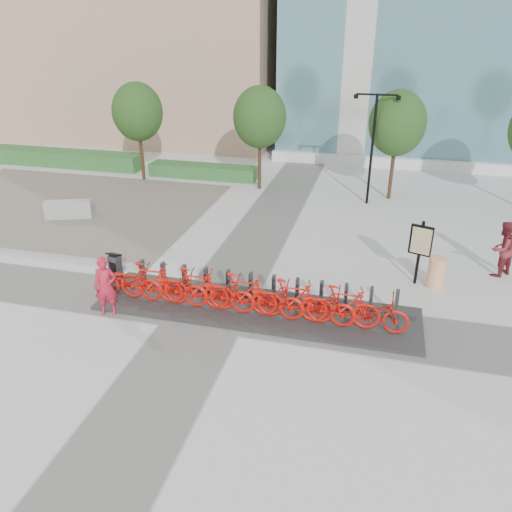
% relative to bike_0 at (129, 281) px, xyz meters
% --- Properties ---
extents(ground, '(120.00, 120.00, 0.00)m').
position_rel_bike_0_xyz_m(ground, '(2.60, 0.05, -0.64)').
color(ground, silver).
extents(gravel_patch, '(14.00, 14.00, 0.00)m').
position_rel_bike_0_xyz_m(gravel_patch, '(-7.40, 7.05, -0.63)').
color(gravel_patch, '#595349').
rests_on(gravel_patch, ground).
extents(hedge_a, '(10.00, 1.40, 0.90)m').
position_rel_bike_0_xyz_m(hedge_a, '(-11.40, 13.55, -0.19)').
color(hedge_a, '#224D21').
rests_on(hedge_a, ground).
extents(hedge_b, '(6.00, 1.20, 0.70)m').
position_rel_bike_0_xyz_m(hedge_b, '(-2.40, 13.25, -0.29)').
color(hedge_b, '#224D21').
rests_on(hedge_b, ground).
extents(tree_0, '(2.60, 2.60, 5.10)m').
position_rel_bike_0_xyz_m(tree_0, '(-5.40, 12.05, 2.95)').
color(tree_0, '#331F16').
rests_on(tree_0, ground).
extents(tree_1, '(2.60, 2.60, 5.10)m').
position_rel_bike_0_xyz_m(tree_1, '(1.10, 12.05, 2.95)').
color(tree_1, '#331F16').
rests_on(tree_1, ground).
extents(tree_2, '(2.60, 2.60, 5.10)m').
position_rel_bike_0_xyz_m(tree_2, '(7.60, 12.05, 2.95)').
color(tree_2, '#331F16').
rests_on(tree_2, ground).
extents(streetlamp, '(2.00, 0.20, 5.00)m').
position_rel_bike_0_xyz_m(streetlamp, '(6.60, 11.05, 2.50)').
color(streetlamp, black).
rests_on(streetlamp, ground).
extents(dock_pad, '(9.60, 2.40, 0.08)m').
position_rel_bike_0_xyz_m(dock_pad, '(3.90, 0.35, -0.60)').
color(dock_pad, '#2E2E2E').
rests_on(dock_pad, ground).
extents(dock_rail_posts, '(8.02, 0.50, 0.85)m').
position_rel_bike_0_xyz_m(dock_rail_posts, '(3.96, 0.82, -0.13)').
color(dock_rail_posts, '#303032').
rests_on(dock_rail_posts, dock_pad).
extents(bike_0, '(2.12, 0.74, 1.12)m').
position_rel_bike_0_xyz_m(bike_0, '(0.00, 0.00, 0.00)').
color(bike_0, red).
rests_on(bike_0, dock_pad).
extents(bike_1, '(2.06, 0.58, 1.24)m').
position_rel_bike_0_xyz_m(bike_1, '(0.72, 0.00, 0.06)').
color(bike_1, red).
rests_on(bike_1, dock_pad).
extents(bike_2, '(2.12, 0.74, 1.12)m').
position_rel_bike_0_xyz_m(bike_2, '(1.44, 0.00, 0.00)').
color(bike_2, red).
rests_on(bike_2, dock_pad).
extents(bike_3, '(2.06, 0.58, 1.24)m').
position_rel_bike_0_xyz_m(bike_3, '(2.16, 0.00, 0.06)').
color(bike_3, red).
rests_on(bike_3, dock_pad).
extents(bike_4, '(2.12, 0.74, 1.12)m').
position_rel_bike_0_xyz_m(bike_4, '(2.88, 0.00, 0.00)').
color(bike_4, red).
rests_on(bike_4, dock_pad).
extents(bike_5, '(2.06, 0.58, 1.24)m').
position_rel_bike_0_xyz_m(bike_5, '(3.60, 0.00, 0.06)').
color(bike_5, red).
rests_on(bike_5, dock_pad).
extents(bike_6, '(2.12, 0.74, 1.12)m').
position_rel_bike_0_xyz_m(bike_6, '(4.32, 0.00, 0.00)').
color(bike_6, red).
rests_on(bike_6, dock_pad).
extents(bike_7, '(2.06, 0.58, 1.24)m').
position_rel_bike_0_xyz_m(bike_7, '(5.04, 0.00, 0.06)').
color(bike_7, red).
rests_on(bike_7, dock_pad).
extents(bike_8, '(2.12, 0.74, 1.12)m').
position_rel_bike_0_xyz_m(bike_8, '(5.76, 0.00, 0.00)').
color(bike_8, red).
rests_on(bike_8, dock_pad).
extents(bike_9, '(2.06, 0.58, 1.24)m').
position_rel_bike_0_xyz_m(bike_9, '(6.48, 0.00, 0.06)').
color(bike_9, red).
rests_on(bike_9, dock_pad).
extents(bike_10, '(2.12, 0.74, 1.12)m').
position_rel_bike_0_xyz_m(bike_10, '(7.20, 0.00, 0.00)').
color(bike_10, red).
rests_on(bike_10, dock_pad).
extents(kiosk, '(0.44, 0.39, 1.28)m').
position_rel_bike_0_xyz_m(kiosk, '(-0.66, 0.41, 0.06)').
color(kiosk, '#303032').
rests_on(kiosk, dock_pad).
extents(worker_red, '(0.76, 0.62, 1.81)m').
position_rel_bike_0_xyz_m(worker_red, '(-0.25, -0.91, 0.27)').
color(worker_red, '#BA1B34').
rests_on(worker_red, ground).
extents(pedestrian, '(1.18, 1.17, 1.92)m').
position_rel_bike_0_xyz_m(pedestrian, '(11.28, 4.62, 0.32)').
color(pedestrian, maroon).
rests_on(pedestrian, ground).
extents(construction_barrel, '(0.59, 0.59, 1.04)m').
position_rel_bike_0_xyz_m(construction_barrel, '(9.15, 3.16, -0.12)').
color(construction_barrel, '#FA6200').
rests_on(construction_barrel, ground).
extents(jersey_barrier, '(2.02, 1.22, 0.76)m').
position_rel_bike_0_xyz_m(jersey_barrier, '(-5.95, 5.84, -0.26)').
color(jersey_barrier, '#ABABAB').
rests_on(jersey_barrier, ground).
extents(map_sign, '(0.71, 0.33, 2.18)m').
position_rel_bike_0_xyz_m(map_sign, '(8.55, 3.28, 0.80)').
color(map_sign, black).
rests_on(map_sign, ground).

